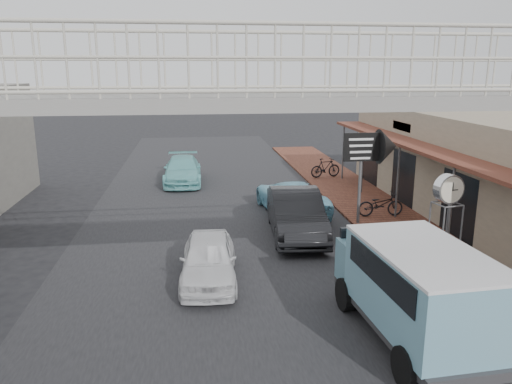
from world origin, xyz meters
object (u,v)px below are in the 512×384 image
object	(u,v)px
arrow_sign	(385,148)
angkot_curb	(291,197)
motorcycle_far	(325,168)
angkot_van	(417,281)
street_clock	(448,195)
dark_sedan	(296,213)
angkot_far	(183,170)
white_hatchback	(209,259)
motorcycle_near	(381,204)

from	to	relation	value
arrow_sign	angkot_curb	bearing A→B (deg)	144.18
motorcycle_far	angkot_van	bearing A→B (deg)	158.44
angkot_van	street_clock	bearing A→B (deg)	48.12
motorcycle_far	street_clock	xyz separation A→B (m)	(-0.67, -13.82, 2.03)
motorcycle_far	dark_sedan	bearing A→B (deg)	145.64
dark_sedan	angkot_far	xyz separation A→B (m)	(-4.02, 8.89, -0.14)
white_hatchback	motorcycle_near	xyz separation A→B (m)	(6.84, 5.05, -0.06)
angkot_far	motorcycle_near	world-z (taller)	angkot_far
motorcycle_far	motorcycle_near	bearing A→B (deg)	168.82
angkot_curb	angkot_far	distance (m)	7.46
motorcycle_near	angkot_van	bearing A→B (deg)	164.16
dark_sedan	arrow_sign	xyz separation A→B (m)	(3.39, 0.80, 2.11)
dark_sedan	angkot_curb	world-z (taller)	dark_sedan
dark_sedan	street_clock	distance (m)	6.01
angkot_van	street_clock	size ratio (longest dim) A/B	1.49
motorcycle_near	white_hatchback	bearing A→B (deg)	127.36
angkot_curb	street_clock	world-z (taller)	street_clock
angkot_van	angkot_curb	bearing A→B (deg)	90.05
angkot_curb	angkot_far	bearing A→B (deg)	-58.96
angkot_curb	motorcycle_far	distance (m)	6.67
dark_sedan	motorcycle_near	world-z (taller)	dark_sedan
motorcycle_near	street_clock	world-z (taller)	street_clock
street_clock	angkot_van	bearing A→B (deg)	-138.39
arrow_sign	angkot_van	bearing A→B (deg)	-107.36
arrow_sign	dark_sedan	bearing A→B (deg)	-167.74
angkot_van	motorcycle_near	bearing A→B (deg)	69.68
white_hatchback	angkot_curb	size ratio (longest dim) A/B	0.80
motorcycle_near	angkot_far	bearing A→B (deg)	47.35
angkot_curb	motorcycle_near	distance (m)	3.53
street_clock	arrow_sign	size ratio (longest dim) A/B	0.88
angkot_far	motorcycle_far	xyz separation A→B (m)	(7.47, -0.07, -0.05)
street_clock	motorcycle_far	bearing A→B (deg)	77.17
angkot_van	arrow_sign	bearing A→B (deg)	70.05
dark_sedan	motorcycle_far	xyz separation A→B (m)	(3.45, 8.82, -0.19)
white_hatchback	arrow_sign	distance (m)	8.15
angkot_curb	arrow_sign	size ratio (longest dim) A/B	1.33
angkot_far	angkot_van	xyz separation A→B (m)	(5.06, -16.08, 0.72)
angkot_far	street_clock	distance (m)	15.58
motorcycle_far	arrow_sign	size ratio (longest dim) A/B	0.49
dark_sedan	motorcycle_far	size ratio (longest dim) A/B	2.86
angkot_curb	motorcycle_near	world-z (taller)	angkot_curb
angkot_curb	angkot_van	world-z (taller)	angkot_van
angkot_van	white_hatchback	bearing A→B (deg)	135.02
white_hatchback	angkot_van	bearing A→B (deg)	-38.18
dark_sedan	angkot_far	distance (m)	9.75
street_clock	arrow_sign	world-z (taller)	arrow_sign
angkot_far	angkot_van	bearing A→B (deg)	-72.05
dark_sedan	angkot_van	distance (m)	7.29
arrow_sign	motorcycle_far	bearing A→B (deg)	88.67
white_hatchback	arrow_sign	size ratio (longest dim) A/B	1.06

